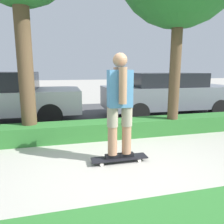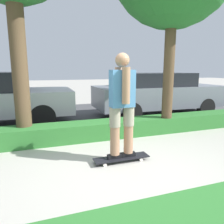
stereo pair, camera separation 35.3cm
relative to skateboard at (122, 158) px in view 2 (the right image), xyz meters
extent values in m
plane|color=#ADA89E|center=(-0.03, -0.15, -0.07)|extent=(60.00, 60.00, 0.00)
cube|color=#474749|center=(-0.03, 4.05, -0.06)|extent=(12.58, 5.00, 0.01)
cube|color=#2D702D|center=(-0.03, 1.45, 0.13)|extent=(12.58, 0.60, 0.39)
cube|color=black|center=(0.00, 0.00, 0.00)|extent=(0.99, 0.24, 0.02)
cylinder|color=silver|center=(0.34, -0.09, -0.04)|extent=(0.06, 0.04, 0.06)
cylinder|color=silver|center=(0.34, 0.09, -0.04)|extent=(0.06, 0.04, 0.06)
cylinder|color=silver|center=(-0.34, -0.09, -0.04)|extent=(0.06, 0.04, 0.06)
cylinder|color=silver|center=(-0.34, 0.09, -0.04)|extent=(0.06, 0.04, 0.06)
cube|color=black|center=(-0.13, 0.00, 0.05)|extent=(0.26, 0.09, 0.07)
cylinder|color=#A37556|center=(-0.13, 0.00, 0.50)|extent=(0.16, 0.16, 0.83)
cylinder|color=gray|center=(-0.13, 0.00, 0.75)|extent=(0.19, 0.19, 0.33)
cube|color=black|center=(0.13, 0.00, 0.05)|extent=(0.26, 0.09, 0.07)
cylinder|color=#A37556|center=(0.13, 0.00, 0.50)|extent=(0.16, 0.16, 0.83)
cylinder|color=gray|center=(0.13, 0.00, 0.75)|extent=(0.19, 0.19, 0.33)
cube|color=#4C84B7|center=(0.00, 0.00, 1.22)|extent=(0.40, 0.22, 0.61)
cylinder|color=#A37556|center=(0.00, -0.16, 1.28)|extent=(0.13, 0.13, 0.58)
cylinder|color=#A37556|center=(0.00, 0.16, 1.28)|extent=(0.13, 0.13, 0.58)
sphere|color=#A37556|center=(0.00, 0.00, 1.68)|extent=(0.23, 0.23, 0.23)
cylinder|color=brown|center=(-1.64, 1.60, 1.63)|extent=(0.33, 0.33, 3.40)
cylinder|color=brown|center=(1.74, 1.30, 1.51)|extent=(0.26, 0.26, 3.17)
cylinder|color=black|center=(-1.22, 2.67, 0.27)|extent=(0.68, 0.24, 0.68)
cylinder|color=black|center=(-1.22, 4.48, 0.27)|extent=(0.68, 0.24, 0.68)
cube|color=slate|center=(2.76, 3.39, 0.60)|extent=(4.54, 1.82, 0.71)
cube|color=black|center=(2.62, 3.39, 1.18)|extent=(2.37, 1.58, 0.45)
cylinder|color=black|center=(4.16, 2.58, 0.24)|extent=(0.62, 0.21, 0.62)
cylinder|color=black|center=(4.16, 4.19, 0.24)|extent=(0.62, 0.21, 0.62)
cylinder|color=black|center=(1.36, 2.58, 0.24)|extent=(0.62, 0.21, 0.62)
cylinder|color=black|center=(1.36, 4.19, 0.24)|extent=(0.62, 0.21, 0.62)
camera|label=1|loc=(-1.01, -3.45, 1.54)|focal=35.00mm
camera|label=2|loc=(-1.35, -3.35, 1.54)|focal=35.00mm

